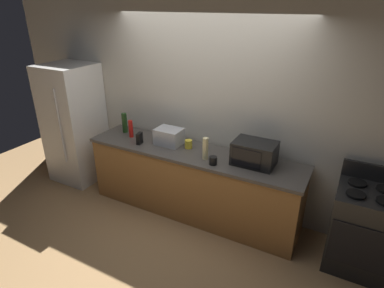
% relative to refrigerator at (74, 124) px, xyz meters
% --- Properties ---
extents(ground_plane, '(8.00, 8.00, 0.00)m').
position_rel_refrigerator_xyz_m(ground_plane, '(2.05, -0.40, -0.90)').
color(ground_plane, '#A87F51').
extents(back_wall, '(6.40, 0.10, 2.70)m').
position_rel_refrigerator_xyz_m(back_wall, '(2.05, 0.41, 0.45)').
color(back_wall, beige).
rests_on(back_wall, ground_plane).
extents(counter_run, '(2.84, 0.64, 0.90)m').
position_rel_refrigerator_xyz_m(counter_run, '(2.05, 0.00, -0.45)').
color(counter_run, '#9E6B38').
rests_on(counter_run, ground_plane).
extents(refrigerator, '(0.72, 0.73, 1.80)m').
position_rel_refrigerator_xyz_m(refrigerator, '(0.00, 0.00, 0.00)').
color(refrigerator, white).
rests_on(refrigerator, ground_plane).
extents(stove_range, '(0.60, 0.61, 1.08)m').
position_rel_refrigerator_xyz_m(stove_range, '(4.05, 0.00, -0.44)').
color(stove_range, black).
rests_on(stove_range, ground_plane).
extents(microwave, '(0.48, 0.35, 0.27)m').
position_rel_refrigerator_xyz_m(microwave, '(2.83, 0.05, 0.13)').
color(microwave, black).
rests_on(microwave, counter_run).
extents(toaster_oven, '(0.34, 0.26, 0.21)m').
position_rel_refrigerator_xyz_m(toaster_oven, '(1.68, 0.06, 0.10)').
color(toaster_oven, '#B7BABF').
rests_on(toaster_oven, counter_run).
extents(cordless_phone, '(0.07, 0.12, 0.15)m').
position_rel_refrigerator_xyz_m(cordless_phone, '(1.33, -0.12, 0.07)').
color(cordless_phone, black).
rests_on(cordless_phone, counter_run).
extents(bottle_hot_sauce, '(0.06, 0.06, 0.24)m').
position_rel_refrigerator_xyz_m(bottle_hot_sauce, '(1.09, 0.01, 0.12)').
color(bottle_hot_sauce, red).
rests_on(bottle_hot_sauce, counter_run).
extents(bottle_wine, '(0.07, 0.07, 0.28)m').
position_rel_refrigerator_xyz_m(bottle_wine, '(0.90, 0.11, 0.14)').
color(bottle_wine, '#1E3F19').
rests_on(bottle_wine, counter_run).
extents(bottle_hand_soap, '(0.07, 0.07, 0.27)m').
position_rel_refrigerator_xyz_m(bottle_hand_soap, '(2.29, -0.11, 0.13)').
color(bottle_hand_soap, beige).
rests_on(bottle_hand_soap, counter_run).
extents(mug_black, '(0.09, 0.09, 0.10)m').
position_rel_refrigerator_xyz_m(mug_black, '(2.43, -0.19, 0.05)').
color(mug_black, black).
rests_on(mug_black, counter_run).
extents(mug_yellow, '(0.09, 0.09, 0.11)m').
position_rel_refrigerator_xyz_m(mug_yellow, '(1.96, 0.07, 0.05)').
color(mug_yellow, yellow).
rests_on(mug_yellow, counter_run).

